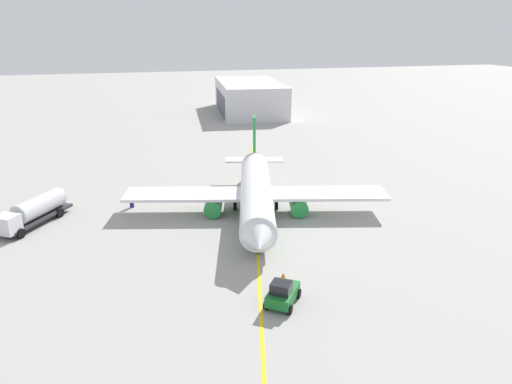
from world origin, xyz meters
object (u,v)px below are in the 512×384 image
Objects in this scene: airplane at (256,193)px; refueling_worker at (132,201)px; fuel_tanker at (33,211)px; safety_cone_nose at (283,276)px; pushback_tug at (282,293)px.

refueling_worker is at bearing -112.53° from airplane.
fuel_tanker is 5.79× the size of refueling_worker.
fuel_tanker is 30.90m from safety_cone_nose.
safety_cone_nose is at bearing 51.11° from fuel_tanker.
refueling_worker is 25.81m from safety_cone_nose.
safety_cone_nose is (22.25, 13.07, -0.48)m from refueling_worker.
pushback_tug reaches higher than refueling_worker.
safety_cone_nose is at bearing 161.10° from pushback_tug.
refueling_worker is at bearing -149.57° from safety_cone_nose.
fuel_tanker is at bearing -97.19° from airplane.
fuel_tanker is at bearing -128.89° from safety_cone_nose.
pushback_tug is 6.00× the size of safety_cone_nose.
fuel_tanker is 14.47× the size of safety_cone_nose.
pushback_tug is (19.94, -2.96, -1.67)m from airplane.
pushback_tug is at bearing 44.43° from fuel_tanker.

